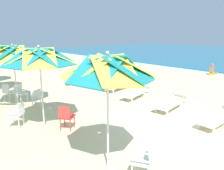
# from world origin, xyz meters

# --- Properties ---
(ground_plane) EXTENTS (80.00, 80.00, 0.00)m
(ground_plane) POSITION_xyz_m (0.00, 0.00, 0.00)
(ground_plane) COLOR beige
(beach_umbrella_0) EXTENTS (2.14, 2.14, 2.80)m
(beach_umbrella_0) POSITION_xyz_m (0.26, -3.21, 2.41)
(beach_umbrella_0) COLOR silver
(beach_umbrella_0) RESTS_ON ground
(plastic_chair_0) EXTENTS (0.62, 0.61, 0.87)m
(plastic_chair_0) POSITION_xyz_m (1.13, -2.88, 0.50)
(plastic_chair_0) COLOR white
(plastic_chair_0) RESTS_ON ground
(beach_umbrella_1) EXTENTS (2.49, 2.49, 2.80)m
(beach_umbrella_1) POSITION_xyz_m (-3.08, -3.31, 2.41)
(beach_umbrella_1) COLOR silver
(beach_umbrella_1) RESTS_ON ground
(plastic_chair_1) EXTENTS (0.62, 0.63, 0.87)m
(plastic_chair_1) POSITION_xyz_m (-2.28, -2.88, 0.50)
(plastic_chair_1) COLOR red
(plastic_chair_1) RESTS_ON ground
(plastic_chair_2) EXTENTS (0.63, 0.63, 0.87)m
(plastic_chair_2) POSITION_xyz_m (-3.61, -4.01, 0.50)
(plastic_chair_2) COLOR white
(plastic_chair_2) RESTS_ON ground
(beach_umbrella_2) EXTENTS (2.49, 2.49, 2.74)m
(beach_umbrella_2) POSITION_xyz_m (-5.99, -3.22, 2.35)
(beach_umbrella_2) COLOR silver
(beach_umbrella_2) RESTS_ON ground
(plastic_chair_3) EXTENTS (0.58, 0.56, 0.87)m
(plastic_chair_3) POSITION_xyz_m (-6.43, -2.94, 0.50)
(plastic_chair_3) COLOR white
(plastic_chair_3) RESTS_ON ground
(plastic_chair_4) EXTENTS (0.57, 0.60, 0.87)m
(plastic_chair_4) POSITION_xyz_m (-6.88, -3.33, 0.50)
(plastic_chair_4) COLOR white
(plastic_chair_4) RESTS_ON ground
(plastic_chair_5) EXTENTS (0.63, 0.63, 0.87)m
(plastic_chair_5) POSITION_xyz_m (-5.26, -2.62, 0.50)
(plastic_chair_5) COLOR white
(plastic_chair_5) RESTS_ON ground
(sun_lounger_0) EXTENTS (0.67, 2.15, 0.62)m
(sun_lounger_0) POSITION_xyz_m (0.86, 1.41, 0.28)
(sun_lounger_0) COLOR white
(sun_lounger_0) RESTS_ON ground
(sun_lounger_1) EXTENTS (0.93, 2.21, 0.62)m
(sun_lounger_1) POSITION_xyz_m (-1.23, 1.60, 0.28)
(sun_lounger_1) COLOR white
(sun_lounger_1) RESTS_ON ground
(sun_lounger_2) EXTENTS (1.12, 2.23, 0.62)m
(sun_lounger_2) POSITION_xyz_m (-3.38, 1.71, 0.28)
(sun_lounger_2) COLOR white
(sun_lounger_2) RESTS_ON ground
(sun_lounger_3) EXTENTS (0.97, 2.22, 0.62)m
(sun_lounger_3) POSITION_xyz_m (-5.09, 2.14, 0.28)
(sun_lounger_3) COLOR white
(sun_lounger_3) RESTS_ON ground
(beachgoer_seated) EXTENTS (0.30, 0.93, 0.92)m
(beachgoer_seated) POSITION_xyz_m (-3.69, 10.77, 0.29)
(beachgoer_seated) COLOR yellow
(beachgoer_seated) RESTS_ON ground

